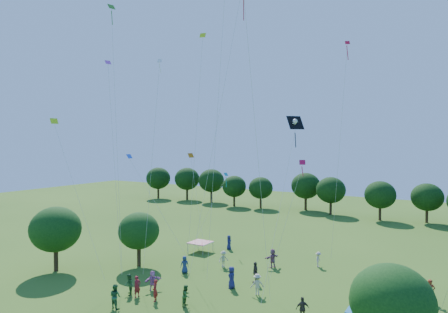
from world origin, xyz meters
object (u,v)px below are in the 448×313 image
tent_red_stripe (200,243)px  near_tree_north (139,231)px  near_tree_east (392,302)px  red_high_kite (233,39)px  tent_blue (366,310)px  near_tree_west (56,229)px  pirate_kite (295,125)px

tent_red_stripe → near_tree_north: bearing=-107.7°
near_tree_east → red_high_kite: 22.01m
tent_blue → near_tree_west: bearing=-173.4°
near_tree_west → red_high_kite: size_ratio=0.25×
tent_red_stripe → pirate_kite: 18.91m
near_tree_west → near_tree_north: near_tree_west is taller
near_tree_north → pirate_kite: (15.34, 1.41, 9.97)m
near_tree_west → pirate_kite: 23.93m
near_tree_west → pirate_kite: pirate_kite is taller
pirate_kite → near_tree_north: bearing=-174.8°
near_tree_north → tent_red_stripe: bearing=72.3°
tent_blue → red_high_kite: red_high_kite is taller
near_tree_north → tent_blue: 21.81m
tent_red_stripe → pirate_kite: size_ratio=0.17×
near_tree_east → tent_red_stripe: near_tree_east is taller
tent_red_stripe → tent_blue: same height
tent_red_stripe → pirate_kite: (13.04, -5.82, 12.39)m
tent_red_stripe → red_high_kite: bearing=-42.3°
near_tree_north → tent_blue: (21.59, -1.92, -2.42)m
near_tree_west → near_tree_east: near_tree_west is taller
near_tree_east → pirate_kite: pirate_kite is taller
near_tree_north → tent_blue: size_ratio=2.39×
near_tree_west → near_tree_east: (29.40, -1.34, -0.29)m
near_tree_north → red_high_kite: (10.80, -0.49, 16.94)m
tent_blue → pirate_kite: 14.27m
tent_red_stripe → red_high_kite: red_high_kite is taller
near_tree_west → tent_blue: 27.56m
pirate_kite → near_tree_west: bearing=-162.8°
red_high_kite → tent_red_stripe: bearing=137.7°
near_tree_north → near_tree_east: bearing=-15.1°
near_tree_east → near_tree_west: bearing=177.4°
near_tree_west → tent_blue: bearing=6.6°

